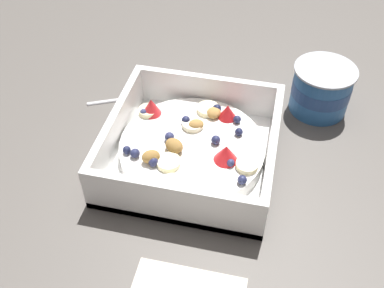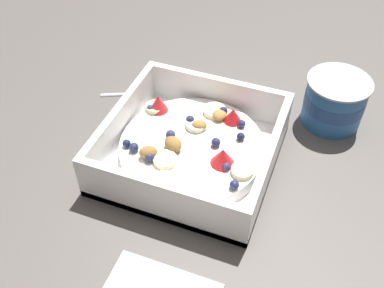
% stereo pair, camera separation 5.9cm
% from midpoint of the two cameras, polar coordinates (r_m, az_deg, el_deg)
% --- Properties ---
extents(ground_plane, '(2.40, 2.40, 0.00)m').
position_cam_midpoint_polar(ground_plane, '(0.61, 1.96, -2.38)').
color(ground_plane, '#56514C').
extents(fruit_bowl, '(0.22, 0.22, 0.06)m').
position_cam_midpoint_polar(fruit_bowl, '(0.60, 2.84, -0.70)').
color(fruit_bowl, white).
rests_on(fruit_bowl, ground).
extents(spoon, '(0.09, 0.16, 0.01)m').
position_cam_midpoint_polar(spoon, '(0.72, 0.64, 6.72)').
color(spoon, silver).
rests_on(spoon, ground).
extents(yogurt_cup, '(0.09, 0.09, 0.07)m').
position_cam_midpoint_polar(yogurt_cup, '(0.69, 19.96, 5.02)').
color(yogurt_cup, '#3370B7').
rests_on(yogurt_cup, ground).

